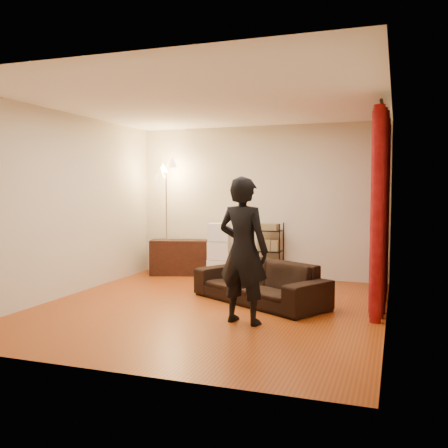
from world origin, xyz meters
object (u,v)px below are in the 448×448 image
at_px(storage_boxes, 219,250).
at_px(sofa, 259,282).
at_px(person, 243,250).
at_px(floor_lamp, 166,218).
at_px(media_cabinet, 181,257).
at_px(wire_shelf, 269,251).

bearing_deg(storage_boxes, sofa, -54.74).
distance_m(person, floor_lamp, 3.59).
relative_size(sofa, person, 1.16).
bearing_deg(sofa, person, -54.81).
xyz_separation_m(person, floor_lamp, (-2.31, 2.74, 0.18)).
xyz_separation_m(media_cabinet, wire_shelf, (1.66, 0.05, 0.18)).
bearing_deg(wire_shelf, media_cabinet, -157.78).
distance_m(wire_shelf, floor_lamp, 1.98).
xyz_separation_m(sofa, storage_boxes, (-1.21, 1.72, 0.20)).
bearing_deg(floor_lamp, person, -49.83).
bearing_deg(sofa, wire_shelf, 130.22).
bearing_deg(person, floor_lamp, -37.78).
relative_size(media_cabinet, wire_shelf, 1.11).
bearing_deg(person, sofa, -72.97).
relative_size(sofa, storage_boxes, 2.05).
height_order(person, wire_shelf, person).
height_order(media_cabinet, storage_boxes, storage_boxes).
distance_m(person, wire_shelf, 2.94).
relative_size(media_cabinet, storage_boxes, 1.13).
relative_size(sofa, floor_lamp, 0.96).
height_order(sofa, person, person).
bearing_deg(wire_shelf, sofa, -59.50).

